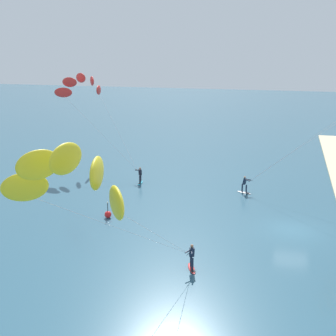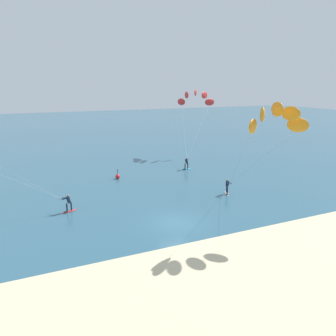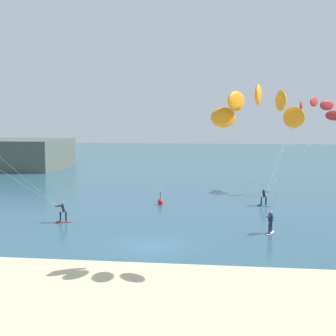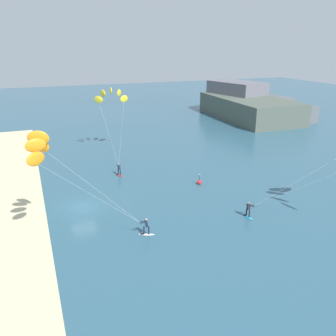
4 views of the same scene
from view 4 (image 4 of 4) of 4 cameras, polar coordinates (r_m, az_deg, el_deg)
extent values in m
plane|color=#2D566B|center=(39.84, -13.37, -6.10)|extent=(240.00, 240.00, 0.00)
ellipsoid|color=red|center=(48.21, -7.71, -1.17)|extent=(1.52, 0.94, 0.08)
cube|color=black|center=(48.51, -8.02, -0.99)|extent=(0.37, 0.38, 0.02)
cylinder|color=#192338|center=(47.90, -7.57, -0.75)|extent=(0.14, 0.14, 0.78)
cylinder|color=#192338|center=(48.23, -7.90, -0.62)|extent=(0.14, 0.14, 0.78)
cube|color=#192338|center=(47.84, -7.77, 0.09)|extent=(0.41, 0.40, 0.63)
sphere|color=#9E7051|center=(47.71, -7.79, 0.57)|extent=(0.20, 0.20, 0.20)
cylinder|color=black|center=(48.31, -7.83, 0.47)|extent=(0.55, 0.12, 0.03)
cylinder|color=#192338|center=(48.04, -7.93, 0.39)|extent=(0.61, 0.21, 0.15)
cylinder|color=#192338|center=(48.05, -7.67, 0.41)|extent=(0.56, 0.39, 0.15)
ellipsoid|color=yellow|center=(57.54, -6.97, 10.84)|extent=(1.25, 1.59, 1.10)
ellipsoid|color=yellow|center=(57.36, -7.75, 11.72)|extent=(1.62, 1.19, 1.10)
ellipsoid|color=yellow|center=(57.24, -9.04, 12.01)|extent=(1.75, 0.61, 1.10)
ellipsoid|color=yellow|center=(57.24, -10.29, 11.58)|extent=(1.75, 0.69, 1.10)
ellipsoid|color=yellow|center=(57.35, -10.97, 10.61)|extent=(1.59, 1.25, 1.10)
cylinder|color=#B2B2B7|center=(52.74, -7.36, 5.95)|extent=(10.54, 3.87, 6.86)
cylinder|color=#B2B2B7|center=(52.64, -9.51, 5.82)|extent=(11.22, 0.06, 6.86)
ellipsoid|color=white|center=(33.63, -3.43, -10.48)|extent=(0.94, 1.52, 0.08)
cube|color=black|center=(33.65, -4.14, -10.38)|extent=(0.38, 0.37, 0.02)
cylinder|color=#192338|center=(33.40, -3.06, -9.85)|extent=(0.14, 0.14, 0.78)
cylinder|color=#192338|center=(33.45, -3.83, -9.83)|extent=(0.14, 0.14, 0.78)
cube|color=#192338|center=(33.10, -3.47, -8.80)|extent=(0.40, 0.41, 0.63)
sphere|color=tan|center=(32.90, -3.48, -8.15)|extent=(0.20, 0.20, 0.20)
cylinder|color=black|center=(32.97, -4.43, -8.64)|extent=(0.14, 0.55, 0.03)
cylinder|color=#192338|center=(32.89, -3.93, -8.64)|extent=(0.20, 0.61, 0.15)
cylinder|color=#192338|center=(33.08, -3.98, -8.47)|extent=(0.40, 0.55, 0.15)
ellipsoid|color=orange|center=(32.42, -19.25, 3.33)|extent=(1.52, 1.17, 1.10)
ellipsoid|color=orange|center=(31.54, -19.60, 4.53)|extent=(1.16, 1.52, 1.10)
ellipsoid|color=orange|center=(30.34, -19.99, 4.59)|extent=(0.63, 1.65, 1.10)
ellipsoid|color=orange|center=(29.30, -20.25, 3.38)|extent=(0.63, 1.65, 1.10)
ellipsoid|color=orange|center=(28.89, -20.26, 1.35)|extent=(1.17, 1.52, 1.10)
cylinder|color=#B2B2B7|center=(32.30, -11.80, -2.97)|extent=(3.38, 7.45, 6.81)
cylinder|color=#B2B2B7|center=(30.58, -11.85, -4.27)|extent=(0.30, 8.17, 6.81)
ellipsoid|color=#23ADD1|center=(37.57, 12.52, -7.58)|extent=(1.53, 0.52, 0.08)
cube|color=black|center=(37.83, 12.12, -7.27)|extent=(0.31, 0.32, 0.02)
cylinder|color=black|center=(37.24, 12.78, -7.11)|extent=(0.14, 0.14, 0.78)
cylinder|color=black|center=(37.53, 12.35, -6.86)|extent=(0.14, 0.14, 0.78)
cube|color=black|center=(37.09, 12.64, -6.03)|extent=(0.35, 0.33, 0.63)
sphere|color=#9E7051|center=(36.92, 12.69, -5.44)|extent=(0.20, 0.20, 0.20)
cylinder|color=black|center=(37.05, 13.51, -5.87)|extent=(0.33, 0.48, 0.03)
cylinder|color=black|center=(37.13, 13.09, -5.73)|extent=(0.21, 0.61, 0.15)
cylinder|color=black|center=(36.93, 13.09, -5.87)|extent=(0.55, 0.42, 0.15)
cylinder|color=#B2B2B7|center=(35.28, 22.44, -1.97)|extent=(7.70, 7.41, 7.02)
cylinder|color=#B2B2B7|center=(37.45, 21.86, -0.70)|extent=(3.79, 9.99, 7.02)
sphere|color=red|center=(44.95, 4.98, -2.27)|extent=(0.56, 0.56, 0.56)
cylinder|color=#262628|center=(44.72, 5.00, -1.52)|extent=(0.06, 0.06, 0.70)
sphere|color=#F2F2CC|center=(44.58, 5.02, -1.03)|extent=(0.12, 0.12, 0.12)
cube|color=#565B60|center=(89.79, 14.31, 9.09)|extent=(27.04, 15.68, 3.64)
cube|color=slate|center=(92.55, 10.79, 10.93)|extent=(14.91, 11.23, 7.79)
cube|color=#4C564C|center=(86.68, 12.74, 9.25)|extent=(26.51, 13.85, 4.79)
cube|color=#565B60|center=(93.41, 14.35, 9.72)|extent=(16.73, 10.22, 4.50)
camera|label=1|loc=(68.90, -17.90, 15.57)|focal=47.24mm
camera|label=2|loc=(49.70, -42.87, 8.06)|focal=33.26mm
camera|label=3|loc=(40.71, -57.93, -1.72)|focal=49.45mm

